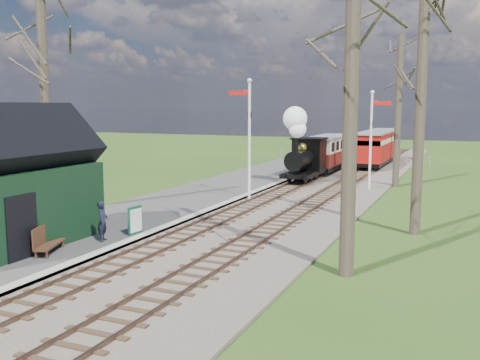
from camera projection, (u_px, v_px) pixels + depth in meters
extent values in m
plane|color=#294C17|center=(16.00, 314.00, 12.58)|extent=(140.00, 140.00, 0.00)
ellipsoid|color=#385B23|center=(212.00, 239.00, 78.99)|extent=(57.60, 36.00, 16.20)
ellipsoid|color=#385B23|center=(467.00, 281.00, 70.11)|extent=(70.40, 44.00, 19.80)
ellipsoid|color=#385B23|center=(341.00, 246.00, 81.55)|extent=(64.00, 40.00, 18.00)
cube|color=brown|center=(318.00, 186.00, 32.02)|extent=(8.00, 60.00, 0.10)
cube|color=brown|center=(290.00, 183.00, 32.72)|extent=(0.07, 60.00, 0.12)
cube|color=brown|center=(306.00, 184.00, 32.33)|extent=(0.07, 60.00, 0.12)
cube|color=#38281C|center=(298.00, 184.00, 32.53)|extent=(1.60, 60.00, 0.09)
cube|color=brown|center=(332.00, 186.00, 31.69)|extent=(0.07, 60.00, 0.12)
cube|color=brown|center=(348.00, 187.00, 31.30)|extent=(0.07, 60.00, 0.12)
cube|color=#38281C|center=(340.00, 187.00, 31.50)|extent=(1.60, 60.00, 0.09)
cube|color=#474442|center=(182.00, 202.00, 26.66)|extent=(5.00, 44.00, 0.20)
cube|color=#B2AD9E|center=(224.00, 205.00, 25.75)|extent=(0.40, 44.00, 0.21)
cube|color=black|center=(10.00, 208.00, 17.71)|extent=(3.00, 6.00, 2.60)
cube|color=black|center=(7.00, 152.00, 17.45)|extent=(3.25, 6.30, 3.25)
cube|color=black|center=(22.00, 227.00, 16.24)|extent=(0.06, 1.20, 2.00)
cylinder|color=silver|center=(249.00, 143.00, 26.96)|extent=(0.14, 0.14, 6.00)
sphere|color=silver|center=(250.00, 81.00, 26.53)|extent=(0.24, 0.24, 0.24)
cube|color=#B7140F|center=(239.00, 93.00, 26.83)|extent=(1.10, 0.08, 0.22)
cube|color=black|center=(249.00, 115.00, 26.77)|extent=(0.18, 0.06, 0.30)
cylinder|color=silver|center=(371.00, 143.00, 30.46)|extent=(0.14, 0.14, 5.50)
sphere|color=silver|center=(372.00, 92.00, 30.06)|extent=(0.24, 0.24, 0.24)
cube|color=#B7140F|center=(382.00, 103.00, 29.93)|extent=(1.10, 0.08, 0.22)
cube|color=black|center=(371.00, 123.00, 30.30)|extent=(0.18, 0.06, 0.30)
cylinder|color=#382D23|center=(45.00, 91.00, 22.88)|extent=(0.41, 0.41, 11.00)
cylinder|color=#382D23|center=(352.00, 64.00, 14.62)|extent=(0.42, 0.42, 12.00)
cylinder|color=#382D23|center=(421.00, 102.00, 19.68)|extent=(0.40, 0.40, 10.00)
cylinder|color=#382D23|center=(398.00, 112.00, 31.55)|extent=(0.39, 0.39, 9.00)
cube|color=slate|center=(351.00, 155.00, 45.03)|extent=(12.60, 0.02, 0.01)
cube|color=slate|center=(351.00, 158.00, 45.07)|extent=(12.60, 0.02, 0.02)
cylinder|color=slate|center=(351.00, 158.00, 45.06)|extent=(0.08, 0.08, 1.00)
cube|color=black|center=(303.00, 173.00, 33.49)|extent=(1.75, 4.11, 0.26)
cylinder|color=black|center=(301.00, 159.00, 32.80)|extent=(1.13, 2.67, 1.13)
cube|color=black|center=(309.00, 155.00, 34.46)|extent=(1.85, 1.64, 2.05)
cylinder|color=black|center=(296.00, 145.00, 31.74)|extent=(0.29, 0.29, 0.82)
sphere|color=gold|center=(302.00, 147.00, 32.98)|extent=(0.53, 0.53, 0.53)
sphere|color=white|center=(298.00, 129.00, 31.56)|extent=(1.03, 1.03, 1.03)
sphere|color=white|center=(295.00, 119.00, 31.65)|extent=(1.44, 1.44, 1.44)
cylinder|color=black|center=(289.00, 177.00, 32.59)|extent=(0.10, 0.66, 0.66)
cylinder|color=black|center=(305.00, 178.00, 32.19)|extent=(0.10, 0.66, 0.66)
cube|color=black|center=(327.00, 165.00, 38.95)|extent=(1.95, 7.19, 0.31)
cube|color=#561913|center=(328.00, 157.00, 38.86)|extent=(2.05, 7.19, 0.92)
cube|color=beige|center=(328.00, 144.00, 38.73)|extent=(2.05, 7.19, 0.92)
cube|color=slate|center=(328.00, 137.00, 38.66)|extent=(2.16, 7.39, 0.12)
cube|color=black|center=(372.00, 162.00, 41.03)|extent=(1.96, 5.15, 0.31)
cube|color=#99100C|center=(372.00, 154.00, 40.95)|extent=(2.06, 5.15, 0.93)
cube|color=beige|center=(372.00, 142.00, 40.82)|extent=(2.06, 5.15, 0.93)
cube|color=slate|center=(373.00, 135.00, 40.75)|extent=(2.16, 5.36, 0.12)
cube|color=black|center=(383.00, 156.00, 46.03)|extent=(1.96, 5.15, 0.31)
cube|color=#99100C|center=(383.00, 149.00, 45.94)|extent=(2.06, 5.15, 0.93)
cube|color=beige|center=(384.00, 138.00, 45.81)|extent=(2.06, 5.15, 0.93)
cube|color=slate|center=(384.00, 132.00, 45.74)|extent=(2.16, 5.36, 0.12)
cube|color=#0E4332|center=(135.00, 220.00, 19.51)|extent=(0.15, 0.71, 1.03)
cube|color=silver|center=(136.00, 220.00, 19.49)|extent=(0.08, 0.61, 0.85)
cube|color=#4C2D1B|center=(50.00, 244.00, 17.10)|extent=(1.00, 1.64, 0.07)
cube|color=#4C2D1B|center=(43.00, 235.00, 17.07)|extent=(0.63, 1.50, 0.68)
cube|color=#4C2D1B|center=(38.00, 255.00, 16.44)|extent=(0.07, 0.07, 0.23)
cube|color=#4C2D1B|center=(61.00, 243.00, 17.80)|extent=(0.07, 0.07, 0.23)
imported|color=black|center=(103.00, 221.00, 18.49)|extent=(0.49, 0.59, 1.41)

